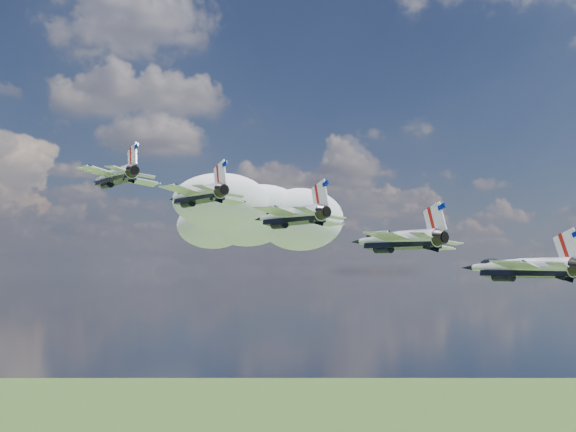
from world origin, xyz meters
name	(u,v)px	position (x,y,z in m)	size (l,w,h in m)	color
cloud_far	(245,219)	(64.77, 196.01, 169.09)	(62.88, 49.41, 24.70)	white
jet_0	(113,177)	(-9.53, 13.95, 160.49)	(10.34, 15.31, 4.57)	white
jet_1	(195,195)	(-0.34, 4.71, 157.40)	(10.34, 15.31, 4.57)	white
jet_2	(288,216)	(8.85, -4.53, 154.31)	(10.34, 15.31, 4.57)	silver
jet_3	(394,240)	(18.04, -13.78, 151.22)	(10.34, 15.31, 4.57)	white
jet_4	(517,267)	(27.23, -23.02, 148.13)	(10.34, 15.31, 4.57)	white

